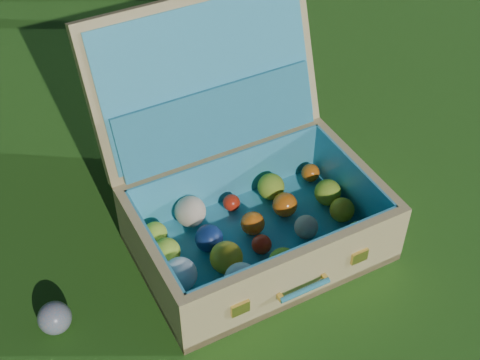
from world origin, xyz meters
name	(u,v)px	position (x,y,z in m)	size (l,w,h in m)	color
ground	(275,211)	(0.00, 0.00, 0.00)	(60.00, 60.00, 0.00)	#215114
stray_ball	(55,318)	(-0.61, 0.00, 0.04)	(0.07, 0.07, 0.07)	teal
suitcase	(240,183)	(-0.10, 0.01, 0.15)	(0.64, 0.62, 0.53)	tan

